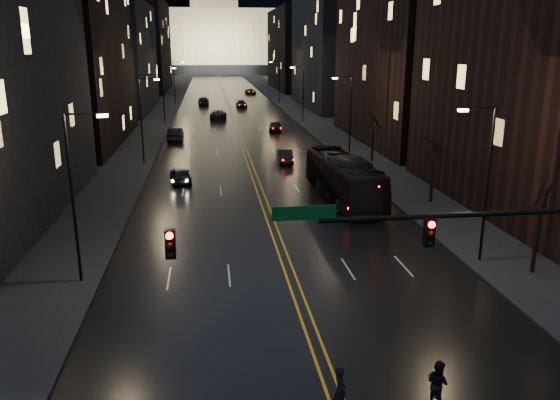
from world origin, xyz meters
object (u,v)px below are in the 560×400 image
object	(u,v)px
bus	(343,178)
pedestrian_b	(437,383)
pedestrian_a	(340,390)
oncoming_car_b	(176,134)
receding_car_a	(285,156)
oncoming_car_a	(181,175)
traffic_signal	(492,243)

from	to	relation	value
bus	pedestrian_b	world-z (taller)	bus
bus	pedestrian_b	bearing A→B (deg)	-100.50
pedestrian_a	pedestrian_b	distance (m)	3.41
bus	oncoming_car_b	xyz separation A→B (m)	(-14.89, 30.81, -0.93)
pedestrian_a	pedestrian_b	xyz separation A→B (m)	(3.41, 0.00, -0.02)
oncoming_car_b	pedestrian_b	world-z (taller)	pedestrian_b
receding_car_a	pedestrian_b	world-z (taller)	pedestrian_b
receding_car_a	oncoming_car_a	bearing A→B (deg)	-140.57
oncoming_car_b	pedestrian_b	xyz separation A→B (m)	(11.85, -56.73, 0.00)
oncoming_car_b	traffic_signal	bearing A→B (deg)	106.20
oncoming_car_b	pedestrian_a	xyz separation A→B (m)	(8.44, -56.73, 0.02)
traffic_signal	pedestrian_a	size ratio (longest dim) A/B	9.86
bus	oncoming_car_a	distance (m)	15.21
pedestrian_b	receding_car_a	bearing A→B (deg)	-28.56
traffic_signal	oncoming_car_b	world-z (taller)	traffic_signal
oncoming_car_a	pedestrian_b	xyz separation A→B (m)	(10.17, -33.39, 0.11)
bus	pedestrian_a	xyz separation A→B (m)	(-6.45, -25.92, -0.91)
pedestrian_a	pedestrian_b	bearing A→B (deg)	-98.99
bus	oncoming_car_b	size ratio (longest dim) A/B	2.46
oncoming_car_b	receding_car_a	bearing A→B (deg)	129.26
oncoming_car_b	pedestrian_a	world-z (taller)	pedestrian_a
oncoming_car_b	pedestrian_b	bearing A→B (deg)	103.25
oncoming_car_a	receding_car_a	distance (m)	12.99
oncoming_car_a	pedestrian_a	size ratio (longest dim) A/B	2.49
traffic_signal	oncoming_car_b	xyz separation A→B (m)	(-14.41, 54.74, -4.25)
receding_car_a	pedestrian_b	xyz separation A→B (m)	(-0.46, -40.87, 0.16)
traffic_signal	pedestrian_a	world-z (taller)	traffic_signal
bus	oncoming_car_b	bearing A→B (deg)	111.99
oncoming_car_b	receding_car_a	distance (m)	20.08
traffic_signal	bus	world-z (taller)	traffic_signal
receding_car_a	pedestrian_a	world-z (taller)	pedestrian_a
oncoming_car_a	oncoming_car_b	xyz separation A→B (m)	(-1.68, 23.34, 0.11)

